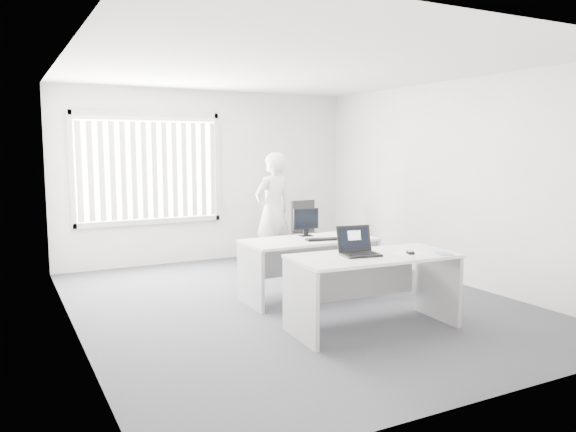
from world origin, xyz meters
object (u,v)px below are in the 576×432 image
person (273,211)px  laptop (361,242)px  desk_near (373,276)px  office_chair (307,243)px  monitor (306,222)px  desk_far (309,256)px

person → laptop: 3.13m
desk_near → laptop: laptop is taller
desk_near → laptop: (-0.15, 0.01, 0.37)m
office_chair → monitor: 2.10m
desk_near → laptop: 0.40m
laptop → office_chair: bearing=78.0°
office_chair → laptop: laptop is taller
desk_near → desk_far: size_ratio=1.07×
laptop → monitor: bearing=89.9°
desk_near → person: (0.37, 3.10, 0.34)m
monitor → laptop: bearing=-97.5°
desk_near → office_chair: 3.51m
person → laptop: (-0.52, -3.08, 0.03)m
office_chair → laptop: (-1.26, -3.31, 0.62)m
desk_far → desk_near: bearing=-90.5°
office_chair → person: person is taller
desk_near → laptop: bearing=178.0°
laptop → monitor: 1.58m
desk_near → monitor: 1.62m
monitor → desk_near: bearing=-92.0°
person → laptop: size_ratio=4.81×
desk_far → person: person is taller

